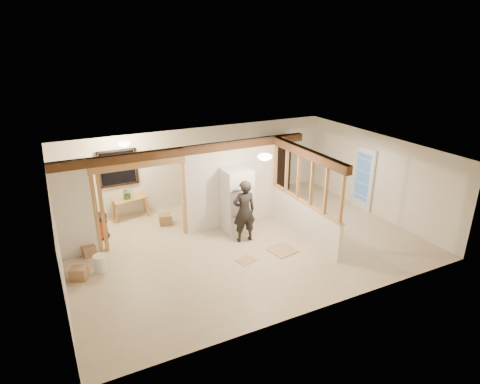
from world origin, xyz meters
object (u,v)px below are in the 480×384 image
refrigerator (237,200)px  bookshelf (276,164)px  woman (244,211)px  work_table (131,208)px  shop_vac (99,226)px

refrigerator → bookshelf: 3.47m
refrigerator → woman: bearing=-99.9°
work_table → bookshelf: 5.23m
refrigerator → bookshelf: bookshelf is taller
woman → work_table: size_ratio=1.69×
refrigerator → shop_vac: 3.86m
woman → bookshelf: (2.77, 2.95, 0.12)m
woman → refrigerator: bearing=-94.6°
refrigerator → work_table: 3.39m
refrigerator → shop_vac: (-3.62, 1.20, -0.57)m
work_table → shop_vac: (-1.08, -0.96, 0.02)m
woman → work_table: bearing=-44.5°
work_table → shop_vac: 1.44m
refrigerator → work_table: bearing=139.7°
shop_vac → bookshelf: size_ratio=0.34×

